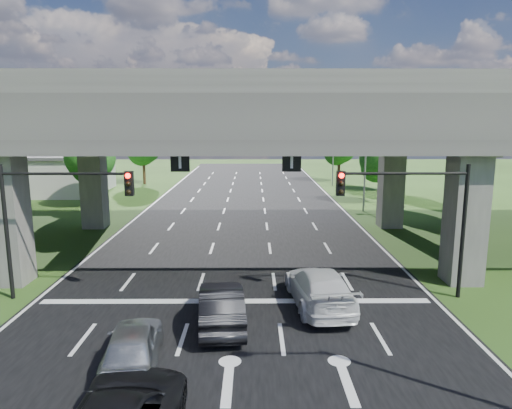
{
  "coord_description": "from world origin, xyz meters",
  "views": [
    {
      "loc": [
        0.77,
        -15.41,
        7.79
      ],
      "look_at": [
        0.92,
        7.72,
        3.58
      ],
      "focal_mm": 32.0,
      "sensor_mm": 36.0,
      "label": 1
    }
  ],
  "objects_px": {
    "signal_left": "(54,207)",
    "streetlight_far": "(361,145)",
    "streetlight_beyond": "(330,138)",
    "car_dark": "(221,305)",
    "car_silver": "(133,345)",
    "signal_right": "(416,206)",
    "car_white": "(319,288)"
  },
  "relations": [
    {
      "from": "signal_left",
      "to": "streetlight_far",
      "type": "height_order",
      "value": "streetlight_far"
    },
    {
      "from": "streetlight_beyond",
      "to": "car_dark",
      "type": "relative_size",
      "value": 2.1
    },
    {
      "from": "car_silver",
      "to": "streetlight_far",
      "type": "bearing_deg",
      "value": -124.38
    },
    {
      "from": "signal_right",
      "to": "car_white",
      "type": "height_order",
      "value": "signal_right"
    },
    {
      "from": "car_white",
      "to": "car_silver",
      "type": "bearing_deg",
      "value": 30.93
    },
    {
      "from": "streetlight_beyond",
      "to": "car_white",
      "type": "distance_m",
      "value": 37.9
    },
    {
      "from": "streetlight_far",
      "to": "car_dark",
      "type": "relative_size",
      "value": 2.1
    },
    {
      "from": "car_silver",
      "to": "car_white",
      "type": "bearing_deg",
      "value": -151.11
    },
    {
      "from": "signal_right",
      "to": "signal_left",
      "type": "relative_size",
      "value": 1.0
    },
    {
      "from": "signal_right",
      "to": "streetlight_beyond",
      "type": "bearing_deg",
      "value": 86.39
    },
    {
      "from": "streetlight_beyond",
      "to": "signal_left",
      "type": "bearing_deg",
      "value": -116.43
    },
    {
      "from": "streetlight_beyond",
      "to": "car_dark",
      "type": "distance_m",
      "value": 40.54
    },
    {
      "from": "car_silver",
      "to": "car_white",
      "type": "xyz_separation_m",
      "value": [
        6.65,
        4.89,
        0.08
      ]
    },
    {
      "from": "car_silver",
      "to": "signal_right",
      "type": "bearing_deg",
      "value": -159.27
    },
    {
      "from": "signal_right",
      "to": "car_dark",
      "type": "height_order",
      "value": "signal_right"
    },
    {
      "from": "signal_left",
      "to": "car_white",
      "type": "bearing_deg",
      "value": -4.73
    },
    {
      "from": "streetlight_far",
      "to": "signal_left",
      "type": "bearing_deg",
      "value": -131.78
    },
    {
      "from": "car_dark",
      "to": "signal_right",
      "type": "bearing_deg",
      "value": -167.09
    },
    {
      "from": "signal_left",
      "to": "streetlight_beyond",
      "type": "height_order",
      "value": "streetlight_beyond"
    },
    {
      "from": "signal_left",
      "to": "car_dark",
      "type": "bearing_deg",
      "value": -20.54
    },
    {
      "from": "signal_left",
      "to": "streetlight_far",
      "type": "bearing_deg",
      "value": 48.22
    },
    {
      "from": "car_silver",
      "to": "car_dark",
      "type": "relative_size",
      "value": 0.9
    },
    {
      "from": "signal_right",
      "to": "streetlight_beyond",
      "type": "height_order",
      "value": "streetlight_beyond"
    },
    {
      "from": "signal_left",
      "to": "car_white",
      "type": "xyz_separation_m",
      "value": [
        11.4,
        -0.94,
        -3.35
      ]
    },
    {
      "from": "car_silver",
      "to": "car_dark",
      "type": "distance_m",
      "value": 4.03
    },
    {
      "from": "streetlight_far",
      "to": "car_dark",
      "type": "bearing_deg",
      "value": -114.84
    },
    {
      "from": "signal_left",
      "to": "streetlight_far",
      "type": "xyz_separation_m",
      "value": [
        17.92,
        20.06,
        1.66
      ]
    },
    {
      "from": "signal_right",
      "to": "car_dark",
      "type": "bearing_deg",
      "value": -161.59
    },
    {
      "from": "signal_right",
      "to": "car_white",
      "type": "bearing_deg",
      "value": -167.48
    },
    {
      "from": "signal_left",
      "to": "car_silver",
      "type": "xyz_separation_m",
      "value": [
        4.75,
        -5.83,
        -3.42
      ]
    },
    {
      "from": "streetlight_beyond",
      "to": "car_silver",
      "type": "height_order",
      "value": "streetlight_beyond"
    },
    {
      "from": "signal_right",
      "to": "streetlight_far",
      "type": "distance_m",
      "value": 20.25
    }
  ]
}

